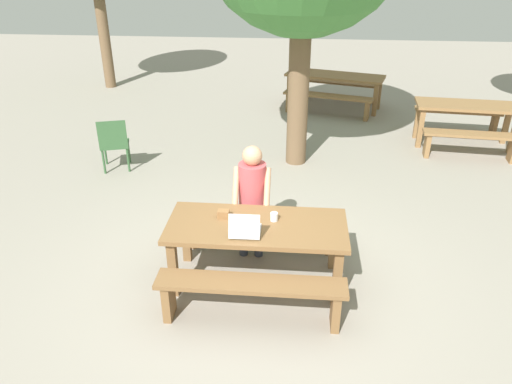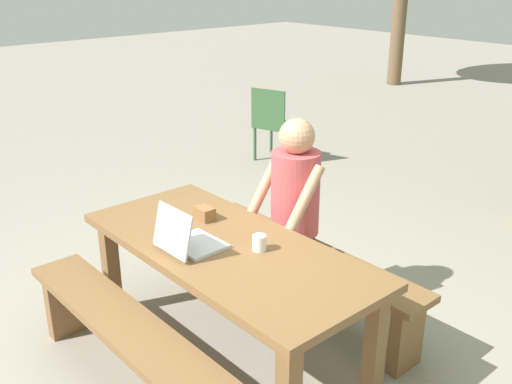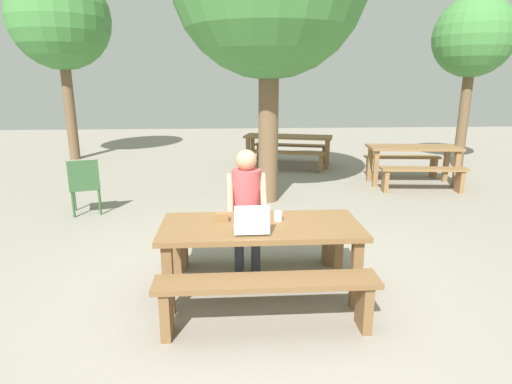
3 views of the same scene
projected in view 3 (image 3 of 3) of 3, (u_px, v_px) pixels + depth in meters
ground_plane at (261, 293)px, 4.12m from camera, size 30.00×30.00×0.00m
picnic_table_front at (261, 234)px, 3.97m from camera, size 1.89×0.84×0.72m
bench_near at (267, 293)px, 3.40m from camera, size 1.83×0.30×0.47m
bench_far at (256, 235)px, 4.67m from camera, size 1.83×0.30×0.47m
laptop at (251, 225)px, 3.72m from camera, size 0.31×0.32×0.27m
small_pouch at (222, 217)px, 4.02m from camera, size 0.12×0.09×0.08m
coffee_mug at (278, 216)px, 4.03m from camera, size 0.08×0.08×0.09m
person_seated at (247, 199)px, 4.52m from camera, size 0.43×0.42×1.32m
plastic_chair at (85, 185)px, 6.46m from camera, size 0.55×0.55×0.88m
picnic_table_mid at (413, 153)px, 8.35m from camera, size 1.82×0.85×0.77m
bench_mid_south at (423, 174)px, 7.80m from camera, size 1.61×0.45×0.47m
bench_mid_north at (402, 161)px, 9.06m from camera, size 1.61×0.45×0.47m
picnic_table_rear at (288, 140)px, 10.22m from camera, size 2.22×1.27×0.74m
bench_rear_south at (285, 156)px, 9.74m from camera, size 1.91×0.81×0.45m
bench_rear_north at (291, 148)px, 10.85m from camera, size 1.91×0.81×0.45m
tree_right at (60, 20)px, 10.36m from camera, size 2.46×2.46×4.76m
tree_rear at (473, 39)px, 9.54m from camera, size 1.80×1.80×3.91m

